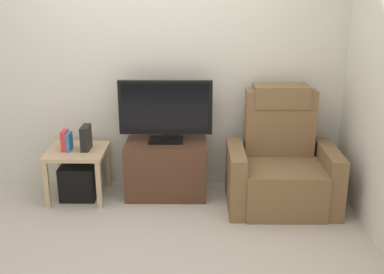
{
  "coord_description": "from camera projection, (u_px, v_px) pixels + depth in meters",
  "views": [
    {
      "loc": [
        0.43,
        -3.37,
        1.96
      ],
      "look_at": [
        0.39,
        0.5,
        0.7
      ],
      "focal_mm": 43.99,
      "sensor_mm": 36.0,
      "label": 1
    }
  ],
  "objects": [
    {
      "name": "ground_plane",
      "position": [
        144.0,
        238.0,
        3.81
      ],
      "size": [
        6.4,
        6.4,
        0.0
      ],
      "primitive_type": "plane",
      "color": "#B2A899"
    },
    {
      "name": "wall_back",
      "position": [
        152.0,
        57.0,
        4.49
      ],
      "size": [
        6.4,
        0.06,
        2.6
      ],
      "primitive_type": "cube",
      "color": "beige",
      "rests_on": "ground"
    },
    {
      "name": "tv_stand",
      "position": [
        166.0,
        168.0,
        4.53
      ],
      "size": [
        0.76,
        0.46,
        0.54
      ],
      "color": "#4C2D1E",
      "rests_on": "ground"
    },
    {
      "name": "television",
      "position": [
        166.0,
        110.0,
        4.37
      ],
      "size": [
        0.87,
        0.2,
        0.59
      ],
      "color": "black",
      "rests_on": "tv_stand"
    },
    {
      "name": "recliner_armchair",
      "position": [
        281.0,
        166.0,
        4.31
      ],
      "size": [
        0.98,
        0.78,
        1.08
      ],
      "rotation": [
        0.0,
        0.0,
        -0.17
      ],
      "color": "brown",
      "rests_on": "ground"
    },
    {
      "name": "side_table",
      "position": [
        78.0,
        157.0,
        4.44
      ],
      "size": [
        0.54,
        0.54,
        0.48
      ],
      "color": "tan",
      "rests_on": "ground"
    },
    {
      "name": "subwoofer_box",
      "position": [
        79.0,
        181.0,
        4.51
      ],
      "size": [
        0.33,
        0.33,
        0.33
      ],
      "primitive_type": "cube",
      "color": "black",
      "rests_on": "ground"
    },
    {
      "name": "book_leftmost",
      "position": [
        65.0,
        141.0,
        4.37
      ],
      "size": [
        0.05,
        0.13,
        0.19
      ],
      "primitive_type": "cube",
      "color": "red",
      "rests_on": "side_table"
    },
    {
      "name": "book_middle",
      "position": [
        69.0,
        142.0,
        4.37
      ],
      "size": [
        0.03,
        0.13,
        0.17
      ],
      "primitive_type": "cube",
      "color": "#3366B2",
      "rests_on": "side_table"
    },
    {
      "name": "game_console",
      "position": [
        86.0,
        138.0,
        4.39
      ],
      "size": [
        0.07,
        0.2,
        0.23
      ],
      "primitive_type": "cube",
      "color": "black",
      "rests_on": "side_table"
    }
  ]
}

